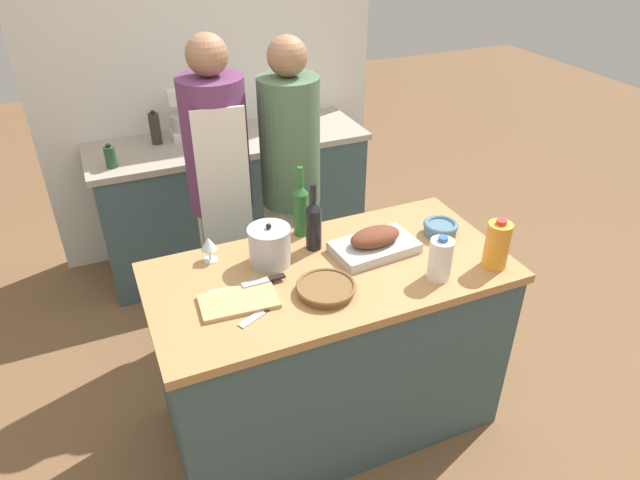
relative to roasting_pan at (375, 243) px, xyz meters
name	(u,v)px	position (x,y,z in m)	size (l,w,h in m)	color
ground_plane	(329,415)	(-0.23, -0.05, -0.95)	(12.00, 12.00, 0.00)	brown
kitchen_island	(330,348)	(-0.23, -0.05, -0.49)	(1.54, 0.76, 0.90)	#3D565B
back_counter	(234,200)	(-0.23, 1.56, -0.50)	(1.78, 0.60, 0.90)	#3D565B
back_wall	(209,66)	(-0.23, 1.91, 0.33)	(2.28, 0.10, 2.55)	silver
roasting_pan	(375,243)	(0.00, 0.00, 0.00)	(0.38, 0.25, 0.12)	#BCBCC1
wicker_basket	(326,288)	(-0.32, -0.19, -0.02)	(0.24, 0.24, 0.04)	brown
cutting_board	(239,301)	(-0.66, -0.12, -0.04)	(0.31, 0.19, 0.02)	tan
stock_pot	(270,246)	(-0.45, 0.10, 0.04)	(0.18, 0.18, 0.19)	#B7B7BC
mixing_bowl	(440,228)	(0.35, 0.01, -0.01)	(0.16, 0.16, 0.06)	slate
juice_jug	(497,245)	(0.42, -0.30, 0.06)	(0.10, 0.10, 0.22)	orange
milk_jug	(440,259)	(0.15, -0.28, 0.05)	(0.10, 0.10, 0.20)	white
wine_bottle_green	(314,224)	(-0.23, 0.14, 0.08)	(0.07, 0.07, 0.32)	black
wine_bottle_dark	(301,208)	(-0.24, 0.27, 0.09)	(0.07, 0.07, 0.34)	#28662D
wine_glass_left	(209,244)	(-0.68, 0.22, 0.04)	(0.07, 0.07, 0.11)	silver
knife_chef	(244,287)	(-0.61, -0.03, -0.04)	(0.26, 0.05, 0.01)	#B7B7BC
knife_paring	(260,313)	(-0.60, -0.21, -0.04)	(0.18, 0.11, 0.01)	#B7B7BC
knife_bread	(265,280)	(-0.52, -0.04, -0.02)	(0.18, 0.03, 0.01)	#B7B7BC
stand_mixer	(184,118)	(-0.48, 1.68, 0.08)	(0.18, 0.14, 0.32)	silver
condiment_bottle_tall	(110,157)	(-0.97, 1.40, 0.01)	(0.06, 0.06, 0.14)	#234C28
condiment_bottle_short	(155,128)	(-0.66, 1.66, 0.05)	(0.07, 0.07, 0.21)	#332D28
person_cook_aproned	(220,184)	(-0.48, 0.81, 0.01)	(0.33, 0.34, 1.72)	beige
person_cook_guest	(291,179)	(-0.11, 0.75, 0.00)	(0.31, 0.31, 1.69)	beige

